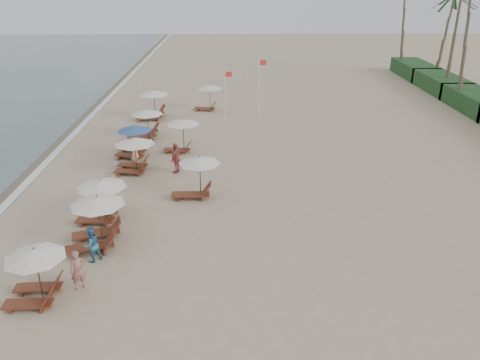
{
  "coord_description": "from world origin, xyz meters",
  "views": [
    {
      "loc": [
        0.53,
        -18.13,
        11.04
      ],
      "look_at": [
        1.0,
        4.2,
        1.3
      ],
      "focal_mm": 35.53,
      "sensor_mm": 36.0,
      "label": 1
    }
  ],
  "objects_px": {
    "lounger_station_5": "(144,124)",
    "beachgoer_far_b": "(135,149)",
    "inland_station_1": "(181,131)",
    "beachgoer_far_a": "(176,158)",
    "inland_station_2": "(208,94)",
    "lounger_station_3": "(133,153)",
    "lounger_station_2": "(99,198)",
    "lounger_station_1": "(94,223)",
    "beachgoer_near": "(78,270)",
    "lounger_station_4": "(132,141)",
    "beachgoer_mid_a": "(91,244)",
    "flag_pole_near": "(225,93)",
    "inland_station_0": "(195,174)",
    "lounger_station_0": "(33,273)",
    "lounger_station_6": "(151,105)",
    "beachgoer_mid_b": "(113,191)"
  },
  "relations": [
    {
      "from": "lounger_station_2",
      "to": "beachgoer_near",
      "type": "distance_m",
      "value": 5.59
    },
    {
      "from": "beachgoer_mid_a",
      "to": "flag_pole_near",
      "type": "bearing_deg",
      "value": -149.25
    },
    {
      "from": "lounger_station_3",
      "to": "beachgoer_mid_a",
      "type": "xyz_separation_m",
      "value": [
        0.09,
        -9.74,
        -0.39
      ]
    },
    {
      "from": "lounger_station_2",
      "to": "lounger_station_1",
      "type": "bearing_deg",
      "value": -81.26
    },
    {
      "from": "beachgoer_near",
      "to": "inland_station_0",
      "type": "bearing_deg",
      "value": 32.91
    },
    {
      "from": "lounger_station_3",
      "to": "lounger_station_4",
      "type": "height_order",
      "value": "lounger_station_3"
    },
    {
      "from": "lounger_station_2",
      "to": "inland_station_1",
      "type": "relative_size",
      "value": 1.0
    },
    {
      "from": "lounger_station_4",
      "to": "beachgoer_far_b",
      "type": "relative_size",
      "value": 1.55
    },
    {
      "from": "lounger_station_4",
      "to": "lounger_station_3",
      "type": "bearing_deg",
      "value": -78.73
    },
    {
      "from": "lounger_station_6",
      "to": "beachgoer_far_a",
      "type": "relative_size",
      "value": 1.56
    },
    {
      "from": "lounger_station_6",
      "to": "lounger_station_5",
      "type": "bearing_deg",
      "value": -87.23
    },
    {
      "from": "inland_station_2",
      "to": "flag_pole_near",
      "type": "distance_m",
      "value": 4.18
    },
    {
      "from": "inland_station_1",
      "to": "beachgoer_near",
      "type": "bearing_deg",
      "value": -99.27
    },
    {
      "from": "beachgoer_near",
      "to": "beachgoer_mid_b",
      "type": "xyz_separation_m",
      "value": [
        -0.25,
        7.06,
        0.04
      ]
    },
    {
      "from": "lounger_station_1",
      "to": "flag_pole_near",
      "type": "relative_size",
      "value": 0.65
    },
    {
      "from": "inland_station_1",
      "to": "lounger_station_2",
      "type": "bearing_deg",
      "value": -107.52
    },
    {
      "from": "lounger_station_0",
      "to": "lounger_station_3",
      "type": "distance_m",
      "value": 12.4
    },
    {
      "from": "lounger_station_4",
      "to": "beachgoer_far_a",
      "type": "xyz_separation_m",
      "value": [
        3.15,
        -2.84,
        -0.16
      ]
    },
    {
      "from": "inland_station_0",
      "to": "lounger_station_0",
      "type": "bearing_deg",
      "value": -121.16
    },
    {
      "from": "lounger_station_1",
      "to": "beachgoer_near",
      "type": "relative_size",
      "value": 1.72
    },
    {
      "from": "lounger_station_0",
      "to": "lounger_station_6",
      "type": "distance_m",
      "value": 23.85
    },
    {
      "from": "beachgoer_far_a",
      "to": "beachgoer_near",
      "type": "bearing_deg",
      "value": 11.79
    },
    {
      "from": "lounger_station_4",
      "to": "beachgoer_far_b",
      "type": "distance_m",
      "value": 1.0
    },
    {
      "from": "lounger_station_6",
      "to": "beachgoer_near",
      "type": "xyz_separation_m",
      "value": [
        0.72,
        -23.14,
        -0.3
      ]
    },
    {
      "from": "inland_station_2",
      "to": "beachgoer_mid_a",
      "type": "bearing_deg",
      "value": -99.18
    },
    {
      "from": "beachgoer_mid_b",
      "to": "inland_station_2",
      "type": "bearing_deg",
      "value": -52.26
    },
    {
      "from": "inland_station_2",
      "to": "flag_pole_near",
      "type": "xyz_separation_m",
      "value": [
        1.57,
        -3.76,
        0.92
      ]
    },
    {
      "from": "lounger_station_2",
      "to": "lounger_station_5",
      "type": "distance_m",
      "value": 12.69
    },
    {
      "from": "lounger_station_0",
      "to": "lounger_station_5",
      "type": "distance_m",
      "value": 18.97
    },
    {
      "from": "lounger_station_5",
      "to": "flag_pole_near",
      "type": "xyz_separation_m",
      "value": [
        5.88,
        3.66,
        1.34
      ]
    },
    {
      "from": "lounger_station_3",
      "to": "inland_station_1",
      "type": "relative_size",
      "value": 1.01
    },
    {
      "from": "beachgoer_far_a",
      "to": "inland_station_2",
      "type": "bearing_deg",
      "value": -161.04
    },
    {
      "from": "lounger_station_5",
      "to": "beachgoer_far_a",
      "type": "height_order",
      "value": "lounger_station_5"
    },
    {
      "from": "lounger_station_3",
      "to": "lounger_station_5",
      "type": "relative_size",
      "value": 0.94
    },
    {
      "from": "lounger_station_4",
      "to": "inland_station_1",
      "type": "relative_size",
      "value": 1.01
    },
    {
      "from": "lounger_station_1",
      "to": "lounger_station_2",
      "type": "xyz_separation_m",
      "value": [
        -0.37,
        2.41,
        0.02
      ]
    },
    {
      "from": "inland_station_1",
      "to": "beachgoer_far_b",
      "type": "bearing_deg",
      "value": -147.96
    },
    {
      "from": "beachgoer_far_a",
      "to": "flag_pole_near",
      "type": "relative_size",
      "value": 0.43
    },
    {
      "from": "inland_station_1",
      "to": "beachgoer_far_b",
      "type": "height_order",
      "value": "inland_station_1"
    },
    {
      "from": "inland_station_1",
      "to": "flag_pole_near",
      "type": "bearing_deg",
      "value": 66.56
    },
    {
      "from": "beachgoer_mid_a",
      "to": "beachgoer_far_a",
      "type": "xyz_separation_m",
      "value": [
        2.53,
        9.56,
        0.14
      ]
    },
    {
      "from": "lounger_station_0",
      "to": "inland_station_2",
      "type": "bearing_deg",
      "value": 78.89
    },
    {
      "from": "lounger_station_3",
      "to": "beachgoer_far_b",
      "type": "height_order",
      "value": "lounger_station_3"
    },
    {
      "from": "lounger_station_2",
      "to": "flag_pole_near",
      "type": "distance_m",
      "value": 17.44
    },
    {
      "from": "lounger_station_6",
      "to": "beachgoer_far_a",
      "type": "distance_m",
      "value": 12.12
    },
    {
      "from": "lounger_station_4",
      "to": "beachgoer_far_a",
      "type": "bearing_deg",
      "value": -42.07
    },
    {
      "from": "lounger_station_5",
      "to": "beachgoer_far_b",
      "type": "relative_size",
      "value": 1.65
    },
    {
      "from": "lounger_station_5",
      "to": "inland_station_0",
      "type": "bearing_deg",
      "value": -66.88
    },
    {
      "from": "lounger_station_1",
      "to": "flag_pole_near",
      "type": "distance_m",
      "value": 19.62
    },
    {
      "from": "lounger_station_3",
      "to": "beachgoer_far_b",
      "type": "relative_size",
      "value": 1.55
    }
  ]
}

